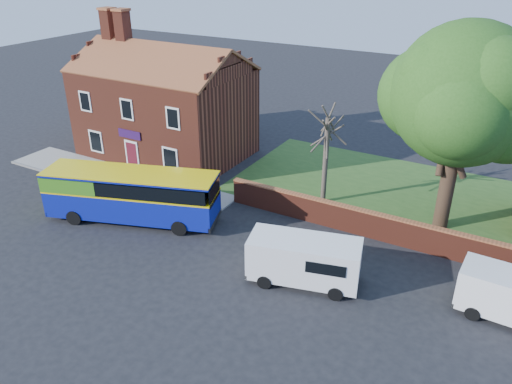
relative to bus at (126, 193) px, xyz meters
The scene contains 10 objects.
ground 3.43m from the bus, 39.16° to the right, with size 120.00×120.00×0.00m, color black.
pavement 6.34m from the bus, 140.48° to the left, with size 18.00×3.50×0.12m, color gray.
kerb 5.44m from the bus, 155.60° to the left, with size 18.00×0.15×0.14m, color slate.
grass_strip 18.99m from the bus, 36.08° to the left, with size 26.00×12.00×0.04m, color #426B28.
shop_building 10.86m from the bus, 116.18° to the left, with size 12.30×8.13×10.50m.
boundary_wall 16.15m from the bus, 18.58° to the left, with size 22.00×0.38×1.60m.
bus is the anchor object (origin of this frame).
van_near 11.70m from the bus, ahead, with size 5.66×3.35×2.33m.
large_tree 19.44m from the bus, 27.30° to the left, with size 9.53×7.54×11.63m.
bare_tree 12.17m from the bus, 40.36° to the left, with size 2.29×2.73×6.11m.
Camera 1 is at (17.22, -17.10, 14.74)m, focal length 35.00 mm.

